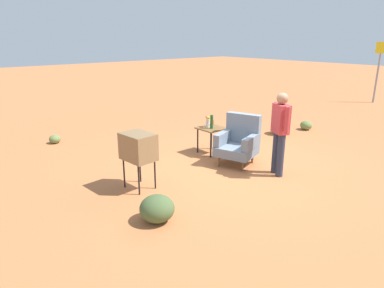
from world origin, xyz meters
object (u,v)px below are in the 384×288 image
at_px(tv_on_stand, 138,147).
at_px(bottle_wine_green, 212,122).
at_px(flower_vase, 208,121).
at_px(side_table, 211,131).
at_px(person_standing, 280,129).
at_px(soda_can_red, 212,122).
at_px(armchair, 239,141).
at_px(road_sign, 378,69).

bearing_deg(tv_on_stand, bottle_wine_green, 102.72).
bearing_deg(flower_vase, bottle_wine_green, -8.86).
distance_m(side_table, person_standing, 1.87).
height_order(bottle_wine_green, flower_vase, bottle_wine_green).
distance_m(soda_can_red, bottle_wine_green, 0.37).
relative_size(person_standing, soda_can_red, 13.44).
relative_size(armchair, person_standing, 0.65).
bearing_deg(flower_vase, soda_can_red, 110.04).
distance_m(person_standing, bottle_wine_green, 1.77).
bearing_deg(tv_on_stand, armchair, 82.68).
bearing_deg(side_table, road_sign, 91.72).
height_order(person_standing, soda_can_red, person_standing).
relative_size(tv_on_stand, person_standing, 0.63).
bearing_deg(tv_on_stand, person_standing, 63.00).
bearing_deg(person_standing, soda_can_red, 176.55).
height_order(tv_on_stand, soda_can_red, tv_on_stand).
relative_size(armchair, soda_can_red, 8.69).
bearing_deg(flower_vase, tv_on_stand, -73.75).
height_order(person_standing, bottle_wine_green, person_standing).
bearing_deg(side_table, person_standing, 2.61).
height_order(armchair, bottle_wine_green, armchair).
xyz_separation_m(person_standing, road_sign, (-2.11, 9.61, 0.44)).
bearing_deg(bottle_wine_green, flower_vase, 171.14).
distance_m(road_sign, bottle_wine_green, 9.77).
height_order(tv_on_stand, flower_vase, tv_on_stand).
distance_m(armchair, flower_vase, 1.01).
bearing_deg(bottle_wine_green, armchair, 1.94).
height_order(soda_can_red, bottle_wine_green, bottle_wine_green).
xyz_separation_m(road_sign, bottle_wine_green, (0.36, -9.75, -0.60)).
bearing_deg(flower_vase, side_table, 18.74).
distance_m(side_table, road_sign, 9.73).
bearing_deg(side_table, bottle_wine_green, -39.90).
distance_m(tv_on_stand, road_sign, 12.08).
height_order(person_standing, road_sign, road_sign).
xyz_separation_m(armchair, road_sign, (-1.17, 9.72, 0.88)).
bearing_deg(flower_vase, armchair, 0.17).
relative_size(soda_can_red, flower_vase, 0.46).
height_order(armchair, tv_on_stand, armchair).
xyz_separation_m(road_sign, flower_vase, (0.20, -9.72, -0.61)).
height_order(side_table, flower_vase, flower_vase).
height_order(side_table, tv_on_stand, tv_on_stand).
xyz_separation_m(soda_can_red, flower_vase, (0.09, -0.23, 0.09)).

